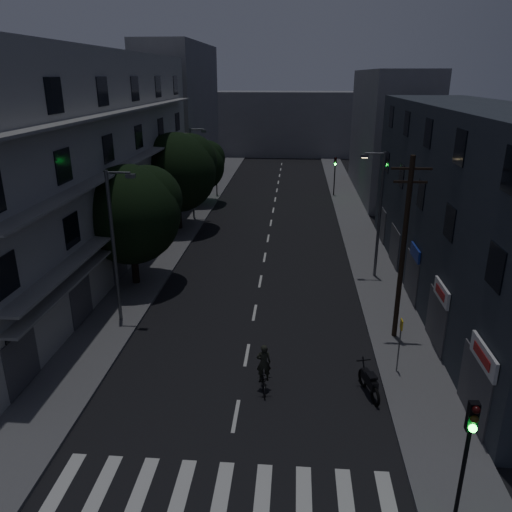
# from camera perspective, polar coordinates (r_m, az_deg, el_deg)

# --- Properties ---
(ground) EXTENTS (160.00, 160.00, 0.00)m
(ground) POSITION_cam_1_polar(r_m,az_deg,el_deg) (40.99, 1.43, 2.25)
(ground) COLOR black
(ground) RESTS_ON ground
(sidewalk_left) EXTENTS (3.00, 90.00, 0.15)m
(sidewalk_left) POSITION_cam_1_polar(r_m,az_deg,el_deg) (42.01, -8.84, 2.57)
(sidewalk_left) COLOR #565659
(sidewalk_left) RESTS_ON ground
(sidewalk_right) EXTENTS (3.00, 90.00, 0.15)m
(sidewalk_right) POSITION_cam_1_polar(r_m,az_deg,el_deg) (41.27, 11.89, 2.05)
(sidewalk_right) COLOR #565659
(sidewalk_right) RESTS_ON ground
(crosswalk) EXTENTS (10.90, 3.00, 0.01)m
(crosswalk) POSITION_cam_1_polar(r_m,az_deg,el_deg) (17.42, -4.03, -25.81)
(crosswalk) COLOR beige
(crosswalk) RESTS_ON ground
(lane_markings) EXTENTS (0.15, 60.50, 0.01)m
(lane_markings) POSITION_cam_1_polar(r_m,az_deg,el_deg) (46.97, 1.86, 4.57)
(lane_markings) COLOR beige
(lane_markings) RESTS_ON ground
(building_left) EXTENTS (7.00, 36.00, 14.00)m
(building_left) POSITION_cam_1_polar(r_m,az_deg,el_deg) (35.36, -19.23, 9.97)
(building_left) COLOR #A5A4A0
(building_left) RESTS_ON ground
(building_right) EXTENTS (6.19, 28.00, 11.00)m
(building_right) POSITION_cam_1_polar(r_m,az_deg,el_deg) (30.50, 23.49, 5.08)
(building_right) COLOR #282D36
(building_right) RESTS_ON ground
(building_far_left) EXTENTS (6.00, 20.00, 16.00)m
(building_far_left) POSITION_cam_1_polar(r_m,az_deg,el_deg) (63.72, -8.56, 15.74)
(building_far_left) COLOR slate
(building_far_left) RESTS_ON ground
(building_far_right) EXTENTS (6.00, 20.00, 13.00)m
(building_far_right) POSITION_cam_1_polar(r_m,az_deg,el_deg) (57.18, 14.92, 13.33)
(building_far_right) COLOR slate
(building_far_right) RESTS_ON ground
(building_far_end) EXTENTS (24.00, 8.00, 10.00)m
(building_far_end) POSITION_cam_1_polar(r_m,az_deg,el_deg) (84.34, 3.21, 14.86)
(building_far_end) COLOR slate
(building_far_end) RESTS_ON ground
(tree_near) EXTENTS (6.02, 6.02, 7.43)m
(tree_near) POSITION_cam_1_polar(r_m,az_deg,el_deg) (31.03, -14.05, 5.05)
(tree_near) COLOR black
(tree_near) RESTS_ON sidewalk_left
(tree_mid) EXTENTS (6.52, 6.52, 8.02)m
(tree_mid) POSITION_cam_1_polar(r_m,az_deg,el_deg) (42.17, -8.96, 9.76)
(tree_mid) COLOR black
(tree_mid) RESTS_ON sidewalk_left
(tree_far) EXTENTS (5.15, 5.15, 6.36)m
(tree_far) POSITION_cam_1_polar(r_m,az_deg,el_deg) (50.92, -6.49, 10.43)
(tree_far) COLOR black
(tree_far) RESTS_ON sidewalk_left
(traffic_signal_near) EXTENTS (0.28, 0.37, 4.10)m
(traffic_signal_near) POSITION_cam_1_polar(r_m,az_deg,el_deg) (15.69, 23.18, -18.63)
(traffic_signal_near) COLOR black
(traffic_signal_near) RESTS_ON sidewalk_right
(traffic_signal_far_right) EXTENTS (0.28, 0.37, 4.10)m
(traffic_signal_far_right) POSITION_cam_1_polar(r_m,az_deg,el_deg) (54.89, 9.02, 9.90)
(traffic_signal_far_right) COLOR black
(traffic_signal_far_right) RESTS_ON sidewalk_right
(traffic_signal_far_left) EXTENTS (0.28, 0.37, 4.10)m
(traffic_signal_far_left) POSITION_cam_1_polar(r_m,az_deg,el_deg) (54.30, -4.57, 9.97)
(traffic_signal_far_left) COLOR black
(traffic_signal_far_left) RESTS_ON sidewalk_left
(street_lamp_left_near) EXTENTS (1.51, 0.25, 8.00)m
(street_lamp_left_near) POSITION_cam_1_polar(r_m,az_deg,el_deg) (26.28, -15.79, 1.76)
(street_lamp_left_near) COLOR #56595D
(street_lamp_left_near) RESTS_ON sidewalk_left
(street_lamp_right) EXTENTS (1.51, 0.25, 8.00)m
(street_lamp_right) POSITION_cam_1_polar(r_m,az_deg,el_deg) (32.11, 13.79, 5.20)
(street_lamp_right) COLOR #515358
(street_lamp_right) RESTS_ON sidewalk_right
(street_lamp_left_far) EXTENTS (1.51, 0.25, 8.00)m
(street_lamp_left_far) POSITION_cam_1_polar(r_m,az_deg,el_deg) (45.50, -7.19, 9.86)
(street_lamp_left_far) COLOR slate
(street_lamp_left_far) RESTS_ON sidewalk_left
(utility_pole) EXTENTS (1.80, 0.24, 9.00)m
(utility_pole) POSITION_cam_1_polar(r_m,az_deg,el_deg) (24.48, 16.50, 1.02)
(utility_pole) COLOR black
(utility_pole) RESTS_ON sidewalk_right
(bus_stop_sign) EXTENTS (0.06, 0.35, 2.52)m
(bus_stop_sign) POSITION_cam_1_polar(r_m,az_deg,el_deg) (22.63, 16.16, -8.79)
(bus_stop_sign) COLOR #595B60
(bus_stop_sign) RESTS_ON sidewalk_right
(motorcycle) EXTENTS (0.82, 2.09, 1.37)m
(motorcycle) POSITION_cam_1_polar(r_m,az_deg,el_deg) (21.70, 12.80, -13.95)
(motorcycle) COLOR black
(motorcycle) RESTS_ON ground
(cyclist) EXTENTS (0.82, 1.73, 2.11)m
(cyclist) POSITION_cam_1_polar(r_m,az_deg,el_deg) (21.40, 0.88, -13.38)
(cyclist) COLOR black
(cyclist) RESTS_ON ground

